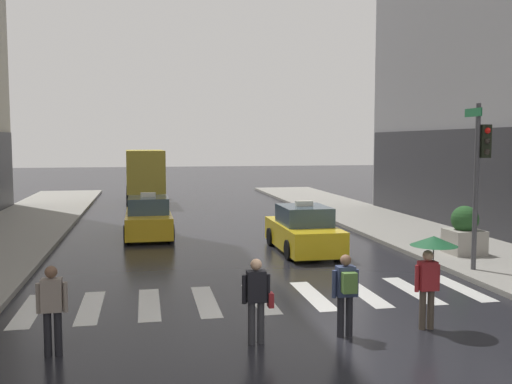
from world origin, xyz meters
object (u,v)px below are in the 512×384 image
taxi_second (148,219)px  box_truck (145,174)px  taxi_lead (303,231)px  planter_near_corner (464,232)px  pedestrian_with_umbrella (431,257)px  pedestrian_with_handbag (257,296)px  pedestrian_with_backpack (346,289)px  traffic_light_pole (480,163)px  pedestrian_plain_coat (52,305)px

taxi_second → box_truck: bearing=90.6°
taxi_lead → planter_near_corner: 5.39m
taxi_lead → planter_near_corner: (4.94, -2.14, 0.15)m
taxi_lead → pedestrian_with_umbrella: (0.28, -8.65, 0.79)m
pedestrian_with_umbrella → pedestrian_with_handbag: size_ratio=1.18×
pedestrian_with_backpack → planter_near_corner: bearing=45.5°
traffic_light_pole → box_truck: bearing=113.7°
pedestrian_with_backpack → planter_near_corner: 9.34m
taxi_second → pedestrian_with_backpack: (3.73, -13.18, 0.25)m
box_truck → pedestrian_with_umbrella: bearing=-77.5°
taxi_lead → pedestrian_with_backpack: size_ratio=2.76×
traffic_light_pole → pedestrian_with_backpack: size_ratio=2.91×
planter_near_corner → pedestrian_with_umbrella: bearing=-125.6°
planter_near_corner → pedestrian_plain_coat: bearing=-151.3°
pedestrian_with_umbrella → pedestrian_plain_coat: bearing=-179.3°
taxi_lead → planter_near_corner: bearing=-23.4°
box_truck → pedestrian_with_backpack: 26.31m
taxi_second → pedestrian_with_backpack: taxi_second is taller
traffic_light_pole → pedestrian_with_handbag: (-7.41, -4.46, -2.32)m
taxi_second → taxi_lead: bearing=-39.4°
taxi_second → pedestrian_with_umbrella: (5.62, -13.03, 0.79)m
pedestrian_with_umbrella → pedestrian_with_backpack: 1.97m
traffic_light_pole → pedestrian_with_umbrella: bearing=-131.1°
taxi_second → box_truck: (-0.12, 12.83, 1.13)m
traffic_light_pole → pedestrian_plain_coat: (-11.14, -4.38, -2.32)m
pedestrian_with_umbrella → pedestrian_with_backpack: size_ratio=1.18×
traffic_light_pole → pedestrian_with_handbag: traffic_light_pole is taller
pedestrian_plain_coat → taxi_lead: bearing=50.8°
taxi_second → traffic_light_pole: bearing=-43.1°
traffic_light_pole → pedestrian_plain_coat: traffic_light_pole is taller
traffic_light_pole → taxi_lead: (-4.01, 4.36, -2.53)m
traffic_light_pole → pedestrian_with_backpack: bearing=-141.7°
taxi_second → pedestrian_plain_coat: size_ratio=2.76×
taxi_lead → taxi_second: 6.90m
taxi_second → pedestrian_plain_coat: 13.25m
pedestrian_with_handbag → pedestrian_with_backpack: bearing=0.8°
traffic_light_pole → box_truck: size_ratio=0.63×
taxi_lead → pedestrian_with_handbag: size_ratio=2.76×
traffic_light_pole → pedestrian_with_handbag: size_ratio=2.91×
taxi_lead → taxi_second: (-5.33, 4.38, 0.00)m
taxi_lead → taxi_second: same height
taxi_second → pedestrian_with_umbrella: 14.21m
pedestrian_with_umbrella → pedestrian_with_backpack: (-1.89, -0.15, -0.54)m
traffic_light_pole → box_truck: 23.61m
taxi_lead → pedestrian_with_handbag: taxi_lead is taller
box_truck → planter_near_corner: box_truck is taller
pedestrian_with_backpack → planter_near_corner: (6.55, 6.66, -0.10)m
pedestrian_with_backpack → pedestrian_plain_coat: 5.52m
pedestrian_with_umbrella → box_truck: bearing=102.5°
pedestrian_with_umbrella → pedestrian_plain_coat: 7.44m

